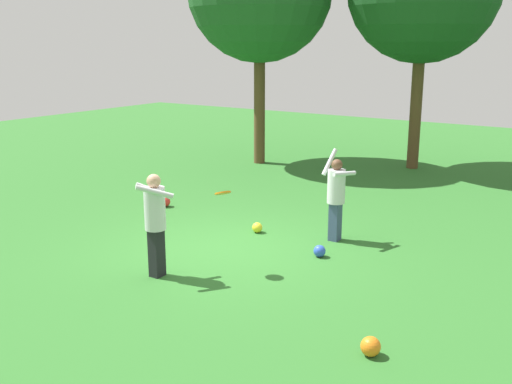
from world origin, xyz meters
name	(u,v)px	position (x,y,z in m)	size (l,w,h in m)	color
ground_plane	(222,250)	(0.00, 0.00, 0.00)	(40.00, 40.00, 0.00)	#2D6B28
person_thrower	(336,193)	(1.48, 1.65, 0.95)	(0.60, 0.59, 1.76)	#38476B
person_catcher	(155,216)	(-0.12, -1.61, 1.02)	(0.75, 0.75, 1.71)	black
frisbee	(223,193)	(0.64, -0.81, 1.34)	(0.36, 0.37, 0.12)	orange
ball_yellow	(257,228)	(-0.03, 1.21, 0.10)	(0.21, 0.21, 0.21)	yellow
ball_orange	(371,346)	(3.82, -2.07, 0.13)	(0.25, 0.25, 0.25)	orange
ball_blue	(320,251)	(1.67, 0.66, 0.11)	(0.22, 0.22, 0.22)	blue
ball_red	(165,202)	(-2.89, 1.63, 0.13)	(0.25, 0.25, 0.25)	red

